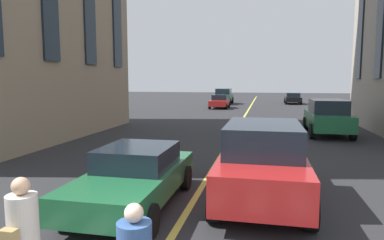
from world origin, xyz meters
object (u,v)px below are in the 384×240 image
object	(u,v)px
car_green_oncoming	(224,96)
car_black_parked_a	(293,98)
car_red_mid	(263,161)
car_green_trailing	(328,117)
car_red_far	(220,102)
car_green_near	(135,176)

from	to	relation	value
car_green_oncoming	car_black_parked_a	distance (m)	8.55
car_red_mid	car_black_parked_a	size ratio (longest dim) A/B	1.07
car_green_oncoming	car_red_mid	distance (m)	34.23
car_black_parked_a	car_green_trailing	bearing A→B (deg)	180.00
car_red_mid	car_green_trailing	bearing A→B (deg)	-16.55
car_red_far	car_red_mid	world-z (taller)	car_red_mid
car_green_near	car_black_parked_a	world-z (taller)	same
car_green_near	car_green_trailing	xyz separation A→B (m)	(12.05, -6.16, 0.27)
car_red_far	car_green_near	bearing A→B (deg)	-176.42
car_green_near	car_green_oncoming	world-z (taller)	car_green_oncoming
car_red_far	car_green_oncoming	world-z (taller)	car_green_oncoming
car_red_far	car_black_parked_a	xyz separation A→B (m)	(8.58, -7.93, 0.00)
car_green_oncoming	car_red_mid	bearing A→B (deg)	-171.53
car_red_far	car_green_trailing	bearing A→B (deg)	-153.86
car_red_far	car_green_near	world-z (taller)	car_red_far
car_green_trailing	car_red_mid	bearing A→B (deg)	163.45
car_green_near	car_green_oncoming	xyz separation A→B (m)	(34.85, 2.17, 0.27)
car_green_near	car_green_trailing	bearing A→B (deg)	-27.07
car_green_trailing	car_red_mid	distance (m)	11.53
car_green_oncoming	car_red_mid	xyz separation A→B (m)	(-33.85, -5.04, 0.00)
car_red_far	car_green_trailing	distance (m)	17.99
car_red_far	car_green_trailing	world-z (taller)	car_green_trailing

